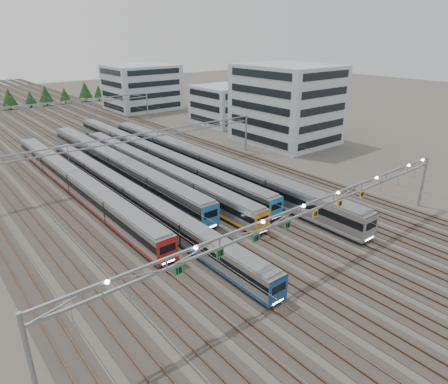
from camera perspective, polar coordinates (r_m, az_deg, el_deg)
ground at (r=46.96m, az=10.38°, el=-10.72°), size 400.00×400.00×0.00m
track_bed at (r=130.85m, az=-25.02°, el=9.57°), size 54.00×260.00×5.42m
train_a at (r=69.61m, az=-20.32°, el=1.25°), size 2.80×56.91×3.64m
train_b at (r=62.03m, az=-13.12°, el=-0.59°), size 2.52×61.60×3.28m
train_c at (r=76.27m, az=-15.09°, el=3.76°), size 3.02×57.62×3.94m
train_d at (r=72.66m, az=-9.71°, el=3.14°), size 2.70×55.07×3.52m
train_e at (r=82.01m, az=-10.03°, el=5.31°), size 2.72×68.67×3.54m
train_f at (r=74.75m, az=-2.56°, el=4.17°), size 3.06×68.94×3.99m
gantry_near at (r=43.49m, az=11.09°, el=-2.91°), size 56.36×0.61×8.08m
gantry_mid at (r=74.31m, az=-13.20°, el=6.82°), size 56.36×0.36×8.00m
gantry_far at (r=115.72m, az=-23.41°, el=10.92°), size 56.36×0.36×8.00m
depot_bldg_south at (r=98.45m, az=8.88°, el=12.33°), size 18.00×22.00×18.03m
depot_bldg_mid at (r=117.99m, az=-0.02°, el=12.35°), size 14.00×16.00×10.69m
depot_bldg_north at (r=143.24m, az=-11.63°, el=14.43°), size 22.00×18.00×14.68m
treeline at (r=158.39m, az=-26.01°, el=12.27°), size 106.40×5.60×7.02m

